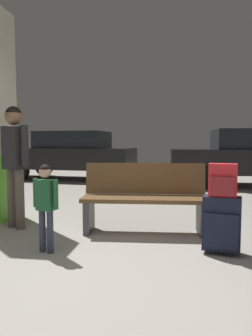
% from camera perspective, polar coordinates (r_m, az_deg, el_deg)
% --- Properties ---
extents(ground_plane, '(18.00, 18.00, 0.10)m').
position_cam_1_polar(ground_plane, '(6.63, 1.23, -5.89)').
color(ground_plane, gray).
extents(bench, '(1.63, 0.62, 0.89)m').
position_cam_1_polar(bench, '(4.11, 3.39, -5.43)').
color(bench, brown).
rests_on(bench, ground_plane).
extents(suitcase, '(0.41, 0.30, 0.60)m').
position_cam_1_polar(suitcase, '(3.45, 16.95, -9.62)').
color(suitcase, '#191E33').
rests_on(suitcase, ground_plane).
extents(backpack_bright, '(0.30, 0.23, 0.34)m').
position_cam_1_polar(backpack_bright, '(3.37, 17.14, -2.18)').
color(backpack_bright, red).
rests_on(backpack_bright, suitcase).
extents(child, '(0.30, 0.22, 0.93)m').
position_cam_1_polar(child, '(3.41, -14.38, -5.40)').
color(child, '#33384C').
rests_on(child, ground_plane).
extents(adult, '(0.50, 0.33, 1.64)m').
position_cam_1_polar(adult, '(4.47, -19.56, 2.48)').
color(adult, brown).
rests_on(adult, ground_plane).
extents(parked_car_far, '(4.24, 2.08, 1.51)m').
position_cam_1_polar(parked_car_far, '(10.18, -10.07, 2.55)').
color(parked_car_far, black).
rests_on(parked_car_far, ground_plane).
extents(parked_car_near, '(4.13, 1.85, 1.51)m').
position_cam_1_polar(parked_car_near, '(9.00, 21.55, 2.04)').
color(parked_car_near, black).
rests_on(parked_car_near, ground_plane).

